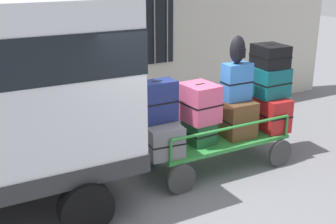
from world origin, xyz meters
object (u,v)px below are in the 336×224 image
Objects in this scene: suitcase_midright_bottom at (267,112)px; luggage_cart at (216,144)px; suitcase_left_middle at (157,101)px; suitcase_midright_middle at (270,82)px; suitcase_center_middle at (237,82)px; suitcase_midright_top at (270,56)px; suitcase_midleft_middle at (199,103)px; suitcase_midleft_bottom at (199,132)px; backpack at (238,50)px; suitcase_center_bottom at (233,116)px; suitcase_left_bottom at (159,137)px.

luggage_cart is at bearing 179.20° from suitcase_midright_bottom.
suitcase_left_middle is 2.20m from suitcase_midright_bottom.
suitcase_midright_middle is (-0.00, -0.01, 0.54)m from suitcase_midright_bottom.
suitcase_center_middle is 0.80m from suitcase_midright_top.
suitcase_midleft_bottom is at bearing -90.00° from suitcase_midleft_middle.
suitcase_midright_middle is at bearing -1.31° from luggage_cart.
backpack reaches higher than suitcase_midleft_bottom.
suitcase_midright_middle is at bearing -1.41° from suitcase_left_middle.
suitcase_midright_middle is 0.97m from backpack.
suitcase_midright_bottom is (0.71, -0.05, -0.02)m from suitcase_center_bottom.
suitcase_midright_bottom is at bearing 0.38° from suitcase_left_bottom.
suitcase_center_bottom is (0.71, 0.07, 0.12)m from suitcase_midleft_bottom.
suitcase_midleft_bottom is 0.49m from suitcase_midleft_middle.
suitcase_midright_bottom is (0.71, 0.01, -0.63)m from suitcase_center_middle.
suitcase_left_middle is 2.14m from suitcase_midright_middle.
suitcase_midright_bottom is (1.43, 0.01, -0.39)m from suitcase_midleft_middle.
suitcase_left_middle is 1.02× the size of suitcase_midleft_middle.
suitcase_center_bottom reaches higher than suitcase_midright_bottom.
backpack reaches higher than suitcase_midright_bottom.
suitcase_center_bottom is 0.62m from suitcase_center_middle.
suitcase_left_bottom reaches higher than luggage_cart.
suitcase_left_middle is 1.43× the size of backpack.
suitcase_left_bottom is 0.72m from suitcase_midleft_bottom.
suitcase_midright_top is 0.76m from backpack.
suitcase_midright_top is (2.14, -0.00, 0.48)m from suitcase_left_middle.
suitcase_center_middle reaches higher than suitcase_midright_middle.
luggage_cart is 1.74m from suitcase_midright_top.
luggage_cart is 3.02× the size of suitcase_center_bottom.
luggage_cart is at bearing -173.92° from suitcase_center_bottom.
suitcase_midright_bottom is at bearing 0.53° from suitcase_midleft_bottom.
suitcase_midright_middle is at bearing -5.01° from suitcase_center_bottom.
suitcase_midleft_middle is 0.81m from suitcase_center_bottom.
suitcase_center_middle reaches higher than suitcase_left_bottom.
suitcase_midleft_bottom is (0.71, -0.06, -0.61)m from suitcase_left_middle.
suitcase_midright_top is (0.00, 0.04, 0.98)m from suitcase_midright_bottom.
suitcase_center_middle reaches higher than suitcase_midleft_bottom.
luggage_cart is at bearing 174.14° from backpack.
suitcase_left_middle is at bearing 175.72° from suitcase_midleft_middle.
backpack is at bearing -0.73° from suitcase_midleft_middle.
suitcase_midright_bottom is at bearing 90.00° from suitcase_midright_middle.
suitcase_midleft_bottom is 1.79m from suitcase_midright_top.
suitcase_center_middle is at bearing 27.70° from backpack.
suitcase_center_bottom is 1.33× the size of suitcase_midright_top.
suitcase_left_bottom is 1.52× the size of suitcase_midright_middle.
suitcase_left_middle is at bearing 178.85° from suitcase_midright_bottom.
suitcase_midleft_bottom is (-0.36, -0.03, 0.29)m from luggage_cart.
suitcase_midright_middle is 0.96× the size of suitcase_midright_top.
suitcase_center_bottom is (0.36, 0.04, 0.41)m from luggage_cart.
backpack reaches higher than suitcase_center_middle.
suitcase_center_bottom is at bearing 175.75° from suitcase_midright_bottom.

